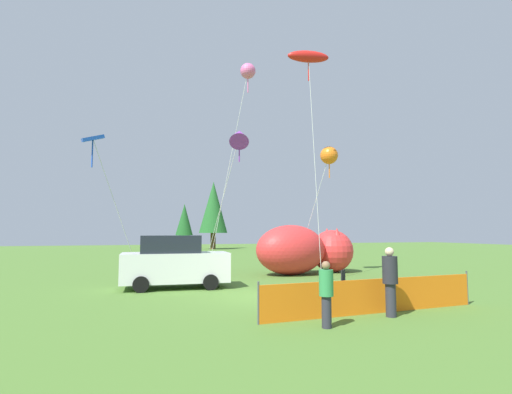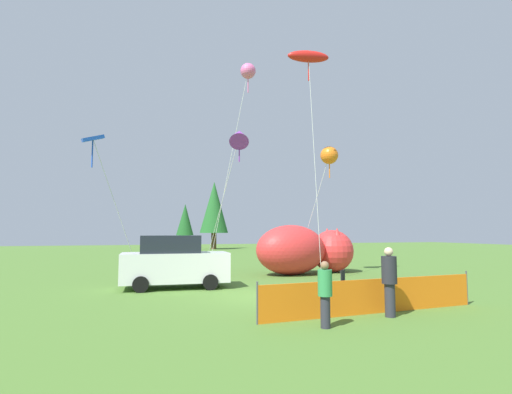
{
  "view_description": "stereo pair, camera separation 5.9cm",
  "coord_description": "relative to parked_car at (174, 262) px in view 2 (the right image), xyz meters",
  "views": [
    {
      "loc": [
        -4.8,
        -13.69,
        2.33
      ],
      "look_at": [
        1.18,
        5.32,
        4.06
      ],
      "focal_mm": 28.0,
      "sensor_mm": 36.0,
      "label": 1
    },
    {
      "loc": [
        -4.75,
        -13.71,
        2.33
      ],
      "look_at": [
        1.18,
        5.32,
        4.06
      ],
      "focal_mm": 28.0,
      "sensor_mm": 36.0,
      "label": 2
    }
  ],
  "objects": [
    {
      "name": "inflatable_cat",
      "position": [
        7.4,
        3.44,
        0.18
      ],
      "size": [
        6.32,
        3.57,
        2.69
      ],
      "rotation": [
        0.0,
        0.0,
        0.21
      ],
      "color": "red",
      "rests_on": "ground"
    },
    {
      "name": "folding_chair",
      "position": [
        5.93,
        -3.69,
        -0.53
      ],
      "size": [
        0.73,
        0.73,
        0.91
      ],
      "rotation": [
        0.0,
        0.0,
        -0.79
      ],
      "color": "black",
      "rests_on": "ground"
    },
    {
      "name": "kite_blue_box",
      "position": [
        -3.43,
        1.79,
        5.27
      ],
      "size": [
        2.79,
        1.91,
        6.73
      ],
      "color": "silver",
      "rests_on": "ground"
    },
    {
      "name": "horizon_tree_east",
      "position": [
        4.03,
        28.5,
        2.29
      ],
      "size": [
        2.29,
        2.29,
        5.46
      ],
      "color": "brown",
      "rests_on": "ground"
    },
    {
      "name": "ground_plane",
      "position": [
        3.02,
        -3.26,
        -1.06
      ],
      "size": [
        120.0,
        120.0,
        0.0
      ],
      "primitive_type": "plane",
      "color": "#4C752D"
    },
    {
      "name": "kite_purple_delta",
      "position": [
        3.31,
        1.99,
        6.01
      ],
      "size": [
        2.06,
        3.17,
        7.8
      ],
      "color": "silver",
      "rests_on": "ground"
    },
    {
      "name": "safety_fence",
      "position": [
        4.97,
        -6.89,
        -0.57
      ],
      "size": [
        7.29,
        0.65,
        1.07
      ],
      "rotation": [
        0.0,
        0.0,
        0.08
      ],
      "color": "orange",
      "rests_on": "ground"
    },
    {
      "name": "parked_car",
      "position": [
        0.0,
        0.0,
        0.0
      ],
      "size": [
        4.41,
        2.21,
        2.17
      ],
      "rotation": [
        0.0,
        0.0,
        -0.05
      ],
      "color": "white",
      "rests_on": "ground"
    },
    {
      "name": "kite_red_lizard",
      "position": [
        6.84,
        1.35,
        10.31
      ],
      "size": [
        2.35,
        1.91,
        11.83
      ],
      "color": "silver",
      "rests_on": "ground"
    },
    {
      "name": "spectator_in_red_shirt",
      "position": [
        5.1,
        -7.44,
        -0.03
      ],
      "size": [
        0.41,
        0.41,
        1.89
      ],
      "color": "#2D2D38",
      "rests_on": "ground"
    },
    {
      "name": "spectator_in_white_shirt",
      "position": [
        2.82,
        -8.05,
        -0.18
      ],
      "size": [
        0.35,
        0.35,
        1.61
      ],
      "color": "#2D2D38",
      "rests_on": "ground"
    },
    {
      "name": "kite_pink_octopus",
      "position": [
        4.55,
        4.75,
        10.58
      ],
      "size": [
        2.52,
        1.43,
        12.15
      ],
      "color": "silver",
      "rests_on": "ground"
    },
    {
      "name": "horizon_tree_west",
      "position": [
        8.84,
        35.94,
        4.51
      ],
      "size": [
        3.8,
        3.8,
        9.07
      ],
      "color": "brown",
      "rests_on": "ground"
    },
    {
      "name": "kite_orange_flower",
      "position": [
        8.93,
        3.19,
        5.58
      ],
      "size": [
        1.99,
        2.18,
        7.17
      ],
      "color": "silver",
      "rests_on": "ground"
    }
  ]
}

